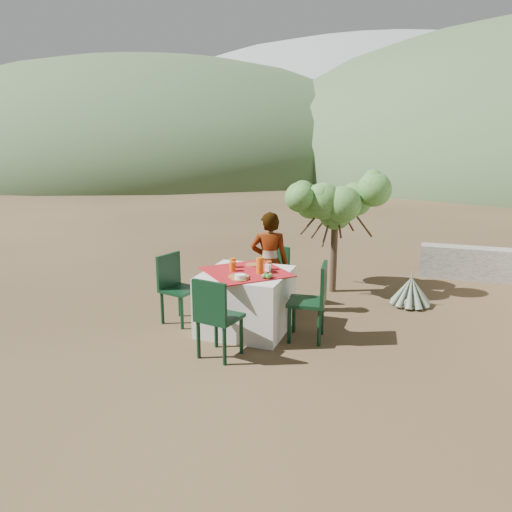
{
  "coord_description": "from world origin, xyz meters",
  "views": [
    {
      "loc": [
        2.33,
        -5.55,
        2.38
      ],
      "look_at": [
        0.28,
        0.41,
        0.86
      ],
      "focal_mm": 35.0,
      "sensor_mm": 36.0,
      "label": 1
    }
  ],
  "objects_px": {
    "table": "(246,301)",
    "chair_left": "(175,285)",
    "chair_right": "(313,298)",
    "chair_near": "(216,315)",
    "person": "(269,263)",
    "shrub_tree": "(339,209)",
    "juice_pitcher": "(260,265)",
    "chair_far": "(273,273)",
    "agave": "(411,292)"
  },
  "relations": [
    {
      "from": "chair_left",
      "to": "shrub_tree",
      "type": "xyz_separation_m",
      "value": [
        1.76,
        2.02,
        0.81
      ]
    },
    {
      "from": "table",
      "to": "juice_pitcher",
      "type": "relative_size",
      "value": 6.71
    },
    {
      "from": "table",
      "to": "chair_near",
      "type": "relative_size",
      "value": 1.43
    },
    {
      "from": "chair_near",
      "to": "juice_pitcher",
      "type": "bearing_deg",
      "value": -92.53
    },
    {
      "from": "table",
      "to": "agave",
      "type": "xyz_separation_m",
      "value": [
        1.92,
        1.62,
        -0.17
      ]
    },
    {
      "from": "table",
      "to": "shrub_tree",
      "type": "xyz_separation_m",
      "value": [
        0.79,
        1.99,
        0.93
      ]
    },
    {
      "from": "chair_far",
      "to": "shrub_tree",
      "type": "xyz_separation_m",
      "value": [
        0.74,
        0.99,
        0.83
      ]
    },
    {
      "from": "shrub_tree",
      "to": "chair_left",
      "type": "bearing_deg",
      "value": -131.09
    },
    {
      "from": "table",
      "to": "chair_right",
      "type": "distance_m",
      "value": 0.87
    },
    {
      "from": "chair_far",
      "to": "chair_left",
      "type": "relative_size",
      "value": 0.96
    },
    {
      "from": "chair_far",
      "to": "agave",
      "type": "relative_size",
      "value": 1.4
    },
    {
      "from": "chair_left",
      "to": "person",
      "type": "height_order",
      "value": "person"
    },
    {
      "from": "shrub_tree",
      "to": "person",
      "type": "bearing_deg",
      "value": -119.38
    },
    {
      "from": "shrub_tree",
      "to": "agave",
      "type": "relative_size",
      "value": 2.67
    },
    {
      "from": "chair_left",
      "to": "chair_right",
      "type": "relative_size",
      "value": 0.96
    },
    {
      "from": "person",
      "to": "shrub_tree",
      "type": "height_order",
      "value": "shrub_tree"
    },
    {
      "from": "chair_near",
      "to": "chair_left",
      "type": "xyz_separation_m",
      "value": [
        -0.95,
        0.87,
        -0.01
      ]
    },
    {
      "from": "agave",
      "to": "person",
      "type": "bearing_deg",
      "value": -153.98
    },
    {
      "from": "chair_left",
      "to": "person",
      "type": "bearing_deg",
      "value": -40.08
    },
    {
      "from": "chair_near",
      "to": "person",
      "type": "distance_m",
      "value": 1.63
    },
    {
      "from": "chair_far",
      "to": "chair_left",
      "type": "height_order",
      "value": "chair_left"
    },
    {
      "from": "chair_far",
      "to": "juice_pitcher",
      "type": "relative_size",
      "value": 4.45
    },
    {
      "from": "shrub_tree",
      "to": "juice_pitcher",
      "type": "relative_size",
      "value": 8.52
    },
    {
      "from": "juice_pitcher",
      "to": "shrub_tree",
      "type": "bearing_deg",
      "value": 73.31
    },
    {
      "from": "chair_left",
      "to": "shrub_tree",
      "type": "relative_size",
      "value": 0.54
    },
    {
      "from": "person",
      "to": "juice_pitcher",
      "type": "distance_m",
      "value": 0.77
    },
    {
      "from": "person",
      "to": "juice_pitcher",
      "type": "xyz_separation_m",
      "value": [
        0.11,
        -0.74,
        0.16
      ]
    },
    {
      "from": "table",
      "to": "chair_left",
      "type": "xyz_separation_m",
      "value": [
        -0.97,
        -0.03,
        0.12
      ]
    },
    {
      "from": "person",
      "to": "shrub_tree",
      "type": "xyz_separation_m",
      "value": [
        0.71,
        1.27,
        0.6
      ]
    },
    {
      "from": "chair_far",
      "to": "chair_right",
      "type": "relative_size",
      "value": 0.92
    },
    {
      "from": "chair_right",
      "to": "juice_pitcher",
      "type": "distance_m",
      "value": 0.75
    },
    {
      "from": "table",
      "to": "agave",
      "type": "height_order",
      "value": "table"
    },
    {
      "from": "person",
      "to": "juice_pitcher",
      "type": "bearing_deg",
      "value": 84.79
    },
    {
      "from": "chair_far",
      "to": "chair_left",
      "type": "bearing_deg",
      "value": -115.7
    },
    {
      "from": "table",
      "to": "agave",
      "type": "relative_size",
      "value": 2.1
    },
    {
      "from": "juice_pitcher",
      "to": "chair_near",
      "type": "bearing_deg",
      "value": -103.49
    },
    {
      "from": "chair_far",
      "to": "table",
      "type": "bearing_deg",
      "value": -73.82
    },
    {
      "from": "table",
      "to": "juice_pitcher",
      "type": "bearing_deg",
      "value": -6.99
    },
    {
      "from": "person",
      "to": "agave",
      "type": "relative_size",
      "value": 2.27
    },
    {
      "from": "table",
      "to": "chair_far",
      "type": "height_order",
      "value": "chair_far"
    },
    {
      "from": "chair_near",
      "to": "agave",
      "type": "distance_m",
      "value": 3.2
    },
    {
      "from": "chair_left",
      "to": "person",
      "type": "distance_m",
      "value": 1.3
    },
    {
      "from": "shrub_tree",
      "to": "chair_right",
      "type": "bearing_deg",
      "value": -88.02
    },
    {
      "from": "chair_right",
      "to": "shrub_tree",
      "type": "bearing_deg",
      "value": 175.8
    },
    {
      "from": "chair_far",
      "to": "agave",
      "type": "distance_m",
      "value": 1.99
    },
    {
      "from": "chair_right",
      "to": "juice_pitcher",
      "type": "height_order",
      "value": "juice_pitcher"
    },
    {
      "from": "chair_near",
      "to": "person",
      "type": "relative_size",
      "value": 0.65
    },
    {
      "from": "table",
      "to": "juice_pitcher",
      "type": "xyz_separation_m",
      "value": [
        0.19,
        -0.02,
        0.48
      ]
    },
    {
      "from": "person",
      "to": "chair_far",
      "type": "bearing_deg",
      "value": -98.0
    },
    {
      "from": "chair_left",
      "to": "person",
      "type": "relative_size",
      "value": 0.64
    }
  ]
}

